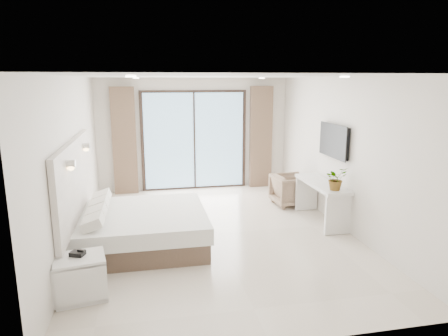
% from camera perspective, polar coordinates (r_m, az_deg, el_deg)
% --- Properties ---
extents(ground, '(6.20, 6.20, 0.00)m').
position_cam_1_polar(ground, '(7.11, -1.00, -9.33)').
color(ground, beige).
rests_on(ground, ground).
extents(room_shell, '(4.62, 6.22, 2.72)m').
position_cam_1_polar(room_shell, '(7.37, -3.59, 4.17)').
color(room_shell, silver).
rests_on(room_shell, ground).
extents(bed, '(2.03, 1.93, 0.71)m').
position_cam_1_polar(bed, '(6.67, -11.74, -8.37)').
color(bed, brown).
rests_on(bed, ground).
extents(nightstand, '(0.67, 0.58, 0.54)m').
position_cam_1_polar(nightstand, '(5.37, -19.79, -14.50)').
color(nightstand, silver).
rests_on(nightstand, ground).
extents(phone, '(0.20, 0.18, 0.05)m').
position_cam_1_polar(phone, '(5.29, -20.19, -11.38)').
color(phone, black).
rests_on(phone, nightstand).
extents(console_desk, '(0.48, 1.52, 0.77)m').
position_cam_1_polar(console_desk, '(7.74, 13.71, -3.51)').
color(console_desk, silver).
rests_on(console_desk, ground).
extents(plant, '(0.44, 0.47, 0.32)m').
position_cam_1_polar(plant, '(7.18, 15.68, -1.81)').
color(plant, '#33662D').
rests_on(plant, console_desk).
extents(armchair, '(0.72, 0.76, 0.73)m').
position_cam_1_polar(armchair, '(8.70, 9.48, -2.89)').
color(armchair, '#9B7F65').
rests_on(armchair, ground).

